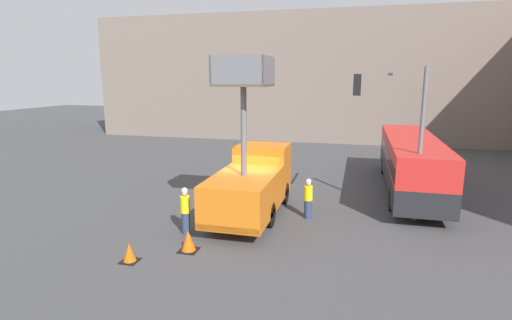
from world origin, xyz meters
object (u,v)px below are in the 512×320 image
traffic_cone_near_truck (188,241)px  utility_truck (252,181)px  city_bus (411,159)px  road_worker_directing (308,199)px  traffic_cone_mid_road (129,253)px  traffic_light_pole (399,120)px  road_worker_near_truck (185,211)px

traffic_cone_near_truck → utility_truck: bearing=74.4°
city_bus → road_worker_directing: (-4.79, -5.72, -0.86)m
utility_truck → traffic_cone_mid_road: 6.33m
city_bus → traffic_cone_mid_road: size_ratio=18.40×
traffic_light_pole → traffic_cone_mid_road: size_ratio=10.07×
city_bus → road_worker_near_truck: size_ratio=6.34×
utility_truck → traffic_light_pole: size_ratio=1.05×
utility_truck → traffic_cone_near_truck: utility_truck is taller
utility_truck → road_worker_directing: size_ratio=3.86×
road_worker_near_truck → traffic_cone_near_truck: 1.78m
utility_truck → traffic_cone_near_truck: size_ratio=9.12×
city_bus → traffic_light_pole: traffic_light_pole is taller
city_bus → traffic_cone_mid_road: bearing=127.2°
utility_truck → road_worker_near_truck: (-1.96, -2.77, -0.63)m
utility_truck → road_worker_directing: 2.60m
utility_truck → traffic_cone_near_truck: 4.59m
traffic_cone_near_truck → road_worker_directing: bearing=50.6°
utility_truck → road_worker_near_truck: bearing=-125.2°
traffic_light_pole → road_worker_near_truck: 9.61m
traffic_cone_near_truck → city_bus: bearing=50.3°
utility_truck → traffic_cone_near_truck: (-1.19, -4.26, -1.22)m
road_worker_near_truck → road_worker_directing: (4.46, 3.00, -0.06)m
road_worker_directing → traffic_cone_mid_road: bearing=146.7°
road_worker_directing → city_bus: bearing=-30.9°
utility_truck → traffic_cone_mid_road: bearing=-116.4°
traffic_cone_near_truck → traffic_cone_mid_road: size_ratio=1.16×
traffic_light_pole → road_worker_directing: bearing=-165.1°
traffic_cone_near_truck → traffic_cone_mid_road: traffic_cone_near_truck is taller
city_bus → traffic_light_pole: size_ratio=1.83×
utility_truck → city_bus: (7.29, 5.95, 0.17)m
city_bus → road_worker_directing: bearing=128.5°
city_bus → utility_truck: bearing=117.6°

